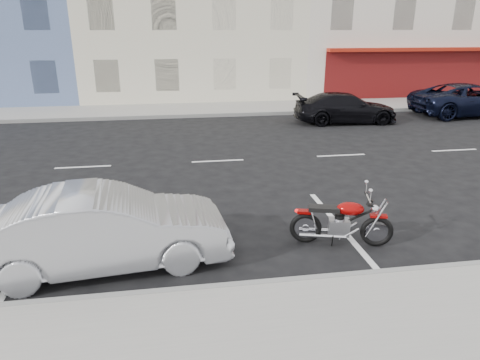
# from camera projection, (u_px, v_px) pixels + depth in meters

# --- Properties ---
(ground) EXTENTS (120.00, 120.00, 0.00)m
(ground) POSITION_uv_depth(u_px,v_px,m) (281.00, 158.00, 13.49)
(ground) COLOR black
(ground) RESTS_ON ground
(sidewalk_far) EXTENTS (80.00, 3.40, 0.15)m
(sidewalk_far) POSITION_uv_depth(u_px,v_px,m) (138.00, 111.00, 20.84)
(sidewalk_far) COLOR gray
(sidewalk_far) RESTS_ON ground
(curb_near) EXTENTS (80.00, 0.12, 0.16)m
(curb_near) POSITION_uv_depth(u_px,v_px,m) (64.00, 303.00, 6.22)
(curb_near) COLOR gray
(curb_near) RESTS_ON ground
(curb_far) EXTENTS (80.00, 0.12, 0.16)m
(curb_far) POSITION_uv_depth(u_px,v_px,m) (135.00, 118.00, 19.26)
(curb_far) COLOR gray
(curb_far) RESTS_ON ground
(fire_hydrant) EXTENTS (0.20, 0.20, 0.72)m
(fire_hydrant) POSITION_uv_depth(u_px,v_px,m) (459.00, 94.00, 22.99)
(fire_hydrant) COLOR beige
(fire_hydrant) RESTS_ON sidewalk_far
(motorcycle) EXTENTS (1.87, 0.79, 0.96)m
(motorcycle) POSITION_uv_depth(u_px,v_px,m) (379.00, 225.00, 7.88)
(motorcycle) COLOR black
(motorcycle) RESTS_ON ground
(sedan_silver) EXTENTS (4.26, 1.86, 1.36)m
(sedan_silver) POSITION_uv_depth(u_px,v_px,m) (105.00, 229.00, 7.17)
(sedan_silver) COLOR #ACAEB4
(sedan_silver) RESTS_ON ground
(suv_far) EXTENTS (5.40, 2.63, 1.48)m
(suv_far) POSITION_uv_depth(u_px,v_px,m) (469.00, 100.00, 19.93)
(suv_far) COLOR black
(suv_far) RESTS_ON ground
(car_far) EXTENTS (4.50, 2.03, 1.28)m
(car_far) POSITION_uv_depth(u_px,v_px,m) (345.00, 108.00, 18.44)
(car_far) COLOR black
(car_far) RESTS_ON ground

